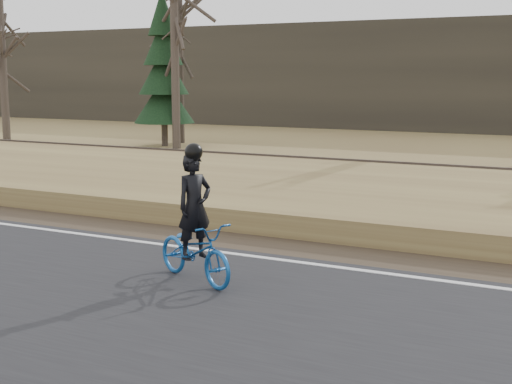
% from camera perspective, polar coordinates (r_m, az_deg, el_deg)
% --- Properties ---
extents(ground, '(120.00, 120.00, 0.00)m').
position_cam_1_polar(ground, '(14.92, -18.99, -2.97)').
color(ground, '#96854C').
rests_on(ground, ground).
extents(edge_line, '(120.00, 0.12, 0.01)m').
position_cam_1_polar(edge_line, '(15.04, -18.45, -2.59)').
color(edge_line, silver).
rests_on(edge_line, road).
extents(shoulder, '(120.00, 1.60, 0.04)m').
position_cam_1_polar(shoulder, '(15.74, -15.86, -2.11)').
color(shoulder, '#473A2B').
rests_on(shoulder, ground).
extents(embankment, '(120.00, 5.00, 0.44)m').
position_cam_1_polar(embankment, '(17.98, -9.38, 0.17)').
color(embankment, '#96854C').
rests_on(embankment, ground).
extents(ballast, '(120.00, 3.00, 0.45)m').
position_cam_1_polar(ballast, '(21.11, -3.25, 1.65)').
color(ballast, slate).
rests_on(ballast, ground).
extents(railroad, '(120.00, 2.40, 0.29)m').
position_cam_1_polar(railroad, '(21.08, -3.25, 2.47)').
color(railroad, black).
rests_on(railroad, ballast).
extents(treeline_backdrop, '(120.00, 4.00, 6.00)m').
position_cam_1_polar(treeline_backdrop, '(41.42, 12.49, 9.07)').
color(treeline_backdrop, '#383328').
rests_on(treeline_backdrop, ground).
extents(cyclist, '(1.81, 1.24, 2.03)m').
position_cam_1_polar(cyclist, '(10.42, -4.91, -3.74)').
color(cyclist, '#165198').
rests_on(cyclist, road).
extents(bare_tree_far_left, '(0.36, 0.36, 6.95)m').
position_cam_1_polar(bare_tree_far_left, '(35.33, -19.60, 9.51)').
color(bare_tree_far_left, '#4D4138').
rests_on(bare_tree_far_left, ground).
extents(bare_tree_left, '(0.36, 0.36, 7.38)m').
position_cam_1_polar(bare_tree_left, '(32.48, -6.14, 10.44)').
color(bare_tree_left, '#4D4138').
rests_on(bare_tree_left, ground).
extents(bare_tree_near_left, '(0.36, 0.36, 7.71)m').
position_cam_1_polar(bare_tree_near_left, '(29.94, -6.50, 10.83)').
color(bare_tree_near_left, '#4D4138').
rests_on(bare_tree_near_left, ground).
extents(conifer, '(2.60, 2.60, 6.64)m').
position_cam_1_polar(conifer, '(31.08, -7.41, 9.45)').
color(conifer, '#4D4138').
rests_on(conifer, ground).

